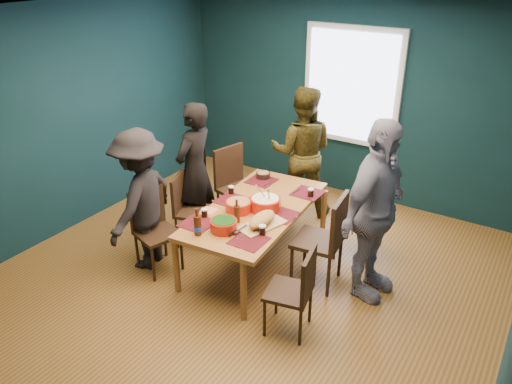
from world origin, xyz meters
TOP-DOWN VIEW (x-y plane):
  - room at (0.00, 0.27)m, footprint 5.01×5.01m
  - dining_table at (-0.08, 0.23)m, footprint 1.08×1.93m
  - chair_left_far at (-0.81, 0.89)m, footprint 0.55×0.55m
  - chair_left_mid at (-1.00, 0.19)m, footprint 0.50×0.50m
  - chair_left_near at (-1.00, -0.39)m, footprint 0.51×0.51m
  - chair_right_far at (0.81, 1.03)m, footprint 0.51×0.51m
  - chair_right_mid at (0.73, 0.30)m, footprint 0.51×0.51m
  - chair_right_near at (0.82, -0.50)m, footprint 0.46×0.46m
  - person_far_left at (-1.08, 0.45)m, footprint 0.42×0.62m
  - person_back at (-0.26, 1.61)m, footprint 1.01×0.92m
  - person_right at (1.15, 0.42)m, footprint 0.59×1.13m
  - person_near_left at (-1.12, -0.41)m, footprint 0.77×1.11m
  - bowl_salad at (-0.19, 0.07)m, footprint 0.28×0.28m
  - bowl_dumpling at (0.03, 0.25)m, footprint 0.33×0.33m
  - bowl_herbs at (-0.09, -0.34)m, footprint 0.27×0.27m
  - cutting_board at (0.18, -0.07)m, footprint 0.38×0.63m
  - small_bowl at (-0.42, 0.93)m, footprint 0.17×0.17m
  - beer_bottle_a at (-0.25, -0.54)m, footprint 0.08×0.08m
  - beer_bottle_b at (-0.08, -0.13)m, footprint 0.06×0.06m
  - cola_glass_a at (-0.42, -0.22)m, footprint 0.07×0.07m
  - cola_glass_b at (0.27, -0.20)m, footprint 0.07×0.07m
  - cola_glass_c at (0.29, 0.78)m, footprint 0.07×0.07m
  - cola_glass_d at (-0.49, 0.37)m, footprint 0.07×0.07m
  - napkin_a at (0.31, 0.30)m, footprint 0.18×0.18m
  - napkin_b at (-0.46, -0.09)m, footprint 0.16×0.16m
  - napkin_c at (0.26, -0.45)m, footprint 0.18×0.18m

SIDE VIEW (x-z plane):
  - chair_right_near at x=0.82m, z-range 0.07..0.93m
  - chair_left_mid at x=-1.00m, z-range 0.07..0.94m
  - chair_right_far at x=0.81m, z-range 0.07..0.96m
  - chair_left_near at x=-1.00m, z-range 0.07..0.98m
  - chair_left_far at x=-0.81m, z-range 0.08..1.09m
  - chair_right_mid at x=0.73m, z-range 0.08..1.11m
  - dining_table at x=-0.08m, z-range 0.29..0.99m
  - napkin_c at x=0.26m, z-range 0.71..0.71m
  - napkin_a at x=0.31m, z-range 0.71..0.71m
  - napkin_b at x=-0.46m, z-range 0.71..0.71m
  - small_bowl at x=-0.42m, z-range 0.71..0.78m
  - cola_glass_d at x=-0.49m, z-range 0.71..0.80m
  - cola_glass_a at x=-0.42m, z-range 0.71..0.80m
  - cola_glass_c at x=0.29m, z-range 0.71..0.81m
  - cola_glass_b at x=0.27m, z-range 0.71..0.81m
  - bowl_salad at x=-0.19m, z-range 0.71..0.83m
  - cutting_board at x=0.18m, z-range 0.70..0.84m
  - bowl_herbs at x=-0.09m, z-range 0.71..0.83m
  - bowl_dumpling at x=0.03m, z-range 0.63..0.93m
  - person_near_left at x=-1.12m, z-range 0.00..1.57m
  - beer_bottle_b at x=-0.08m, z-range 0.68..0.93m
  - beer_bottle_a at x=-0.25m, z-range 0.67..0.95m
  - person_far_left at x=-1.08m, z-range 0.00..1.65m
  - person_back at x=-0.26m, z-range 0.00..1.69m
  - person_right at x=1.15m, z-range 0.00..1.85m
  - room at x=0.00m, z-range 0.01..2.73m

